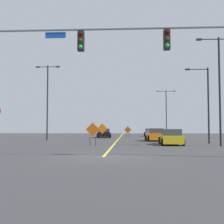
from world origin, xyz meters
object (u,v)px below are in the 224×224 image
street_lamp_mid_right (219,82)px  construction_sign_median_near (102,129)px  street_lamp_far_left (206,101)px  car_blue_far (150,133)px  car_yellow_near (171,137)px  street_lamp_mid_left (47,97)px  traffic_signal_assembly (166,52)px  car_black_passing (104,133)px  car_orange_mid (155,135)px  construction_sign_left_lane (93,131)px  street_lamp_far_right (166,109)px  construction_sign_right_lane (128,130)px

street_lamp_mid_right → construction_sign_median_near: street_lamp_mid_right is taller
street_lamp_far_left → car_blue_far: (-3.62, 23.72, -3.46)m
car_blue_far → car_yellow_near: car_yellow_near is taller
street_lamp_far_left → street_lamp_mid_left: street_lamp_mid_left is taller
street_lamp_far_left → street_lamp_mid_right: 4.04m
street_lamp_mid_left → street_lamp_mid_right: bearing=-30.0°
traffic_signal_assembly → street_lamp_mid_left: (-11.67, 19.25, -0.23)m
car_yellow_near → car_black_passing: car_yellow_near is taller
car_blue_far → car_orange_mid: car_orange_mid is taller
construction_sign_left_lane → car_orange_mid: construction_sign_left_lane is taller
traffic_signal_assembly → street_lamp_mid_left: 22.52m
car_black_passing → construction_sign_left_lane: bearing=-88.1°
car_blue_far → street_lamp_far_right: bearing=40.4°
traffic_signal_assembly → construction_sign_median_near: traffic_signal_assembly is taller
car_black_passing → car_yellow_near: bearing=-68.1°
street_lamp_mid_right → construction_sign_right_lane: size_ratio=5.17×
street_lamp_far_left → construction_sign_left_lane: (-10.53, -3.62, -2.85)m
street_lamp_far_right → car_orange_mid: bearing=-101.0°
traffic_signal_assembly → construction_sign_right_lane: (-2.03, 29.10, -4.36)m
construction_sign_left_lane → car_orange_mid: size_ratio=0.49×
car_yellow_near → car_orange_mid: bearing=95.7°
street_lamp_far_right → construction_sign_median_near: street_lamp_far_right is taller
street_lamp_mid_right → street_lamp_far_right: bearing=90.8°
street_lamp_far_right → street_lamp_mid_left: size_ratio=0.94×
street_lamp_mid_right → car_yellow_near: bearing=153.6°
street_lamp_mid_right → construction_sign_median_near: 17.73m
street_lamp_mid_right → construction_sign_right_lane: bearing=111.1°
street_lamp_far_right → construction_sign_left_lane: street_lamp_far_right is taller
street_lamp_mid_right → construction_sign_left_lane: 11.35m
street_lamp_mid_left → traffic_signal_assembly: bearing=-58.8°
street_lamp_far_right → street_lamp_mid_right: 30.36m
construction_sign_left_lane → construction_sign_right_lane: 19.78m
car_blue_far → street_lamp_far_left: bearing=-81.3°
street_lamp_mid_right → car_orange_mid: size_ratio=2.26×
street_lamp_mid_left → car_yellow_near: 16.38m
traffic_signal_assembly → construction_sign_median_near: 23.65m
street_lamp_far_right → car_yellow_near: 29.00m
street_lamp_far_right → construction_sign_right_lane: street_lamp_far_right is taller
traffic_signal_assembly → street_lamp_far_right: size_ratio=1.60×
car_yellow_near → car_black_passing: bearing=111.9°
street_lamp_far_left → car_black_passing: 20.38m
construction_sign_left_lane → car_yellow_near: (6.83, 1.63, -0.59)m
street_lamp_far_right → construction_sign_right_lane: size_ratio=4.86×
street_lamp_mid_right → street_lamp_mid_left: (-17.27, 9.95, -0.09)m
street_lamp_mid_left → car_orange_mid: size_ratio=2.25×
construction_sign_right_lane → car_yellow_near: 18.34m
street_lamp_far_left → car_yellow_near: (-3.70, -1.98, -3.44)m
traffic_signal_assembly → street_lamp_far_right: street_lamp_far_right is taller
street_lamp_mid_right → car_yellow_near: street_lamp_mid_right is taller
traffic_signal_assembly → street_lamp_far_right: (5.17, 39.65, -0.44)m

